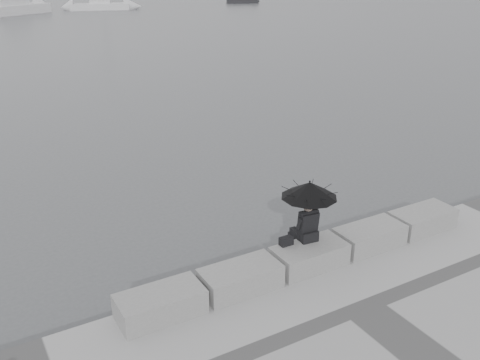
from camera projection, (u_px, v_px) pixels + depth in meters
ground at (296, 276)px, 12.04m from camera, size 360.00×360.00×0.00m
stone_block_far_left at (161, 304)px, 9.83m from camera, size 1.60×0.80×0.50m
stone_block_left at (240, 279)px, 10.61m from camera, size 1.60×0.80×0.50m
stone_block_centre at (309, 256)px, 11.39m from camera, size 1.60×0.80×0.50m
stone_block_right at (369, 237)px, 12.18m from camera, size 1.60×0.80×0.50m
stone_block_far_right at (422, 220)px, 12.96m from camera, size 1.60×0.80×0.50m
seated_person at (309, 197)px, 11.15m from camera, size 1.20×1.20×1.39m
bag at (286, 241)px, 11.31m from camera, size 0.29×0.16×0.18m
sailboat_right at (100, 6)px, 69.96m from camera, size 7.82×4.78×12.90m
motor_cruiser at (16, 6)px, 64.66m from camera, size 8.40×6.15×4.50m
small_motorboat at (242, 1)px, 79.58m from camera, size 4.78×3.09×1.10m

